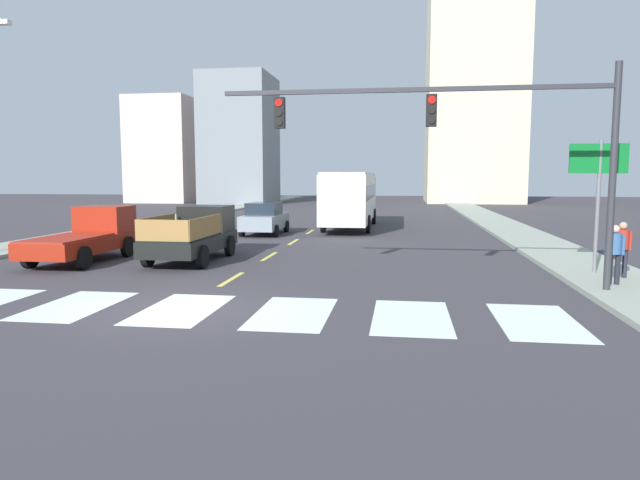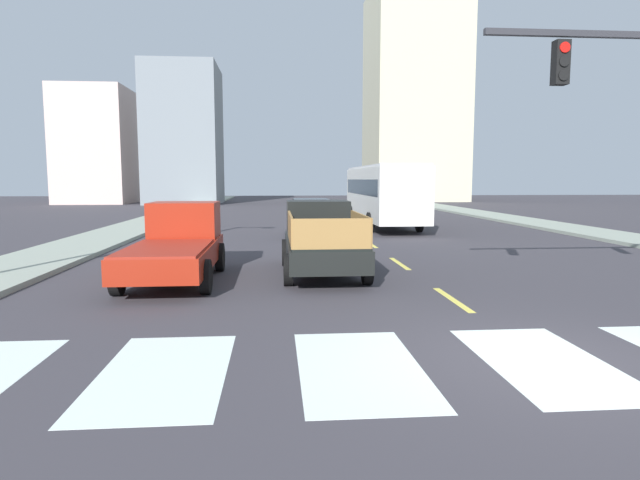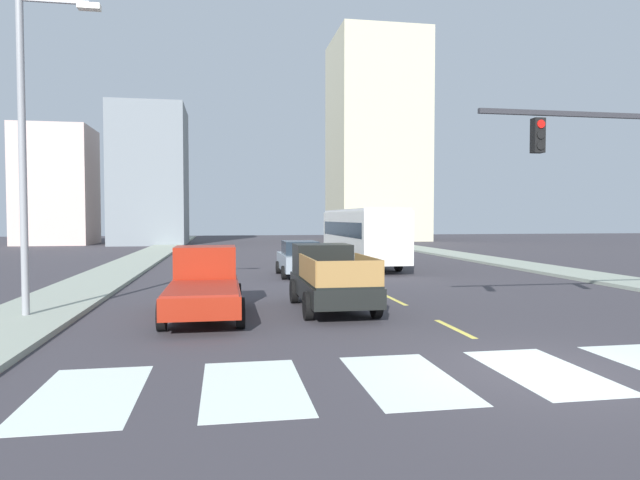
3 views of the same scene
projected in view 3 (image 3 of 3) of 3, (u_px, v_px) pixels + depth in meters
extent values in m
plane|color=#3B373E|center=(543.00, 371.00, 10.23)|extent=(160.00, 160.00, 0.00)
cube|color=#97A090|center=(544.00, 269.00, 29.88)|extent=(2.83, 110.00, 0.15)
cube|color=#97A090|center=(107.00, 277.00, 26.00)|extent=(2.83, 110.00, 0.15)
cube|color=silver|center=(86.00, 395.00, 8.85)|extent=(1.70, 3.25, 0.01)
cube|color=silver|center=(253.00, 386.00, 9.31)|extent=(1.70, 3.25, 0.01)
cube|color=silver|center=(405.00, 378.00, 9.77)|extent=(1.70, 3.25, 0.01)
cube|color=silver|center=(543.00, 371.00, 10.23)|extent=(1.70, 3.25, 0.01)
cube|color=#E4D152|center=(454.00, 329.00, 14.17)|extent=(0.16, 2.40, 0.01)
cube|color=#E4D152|center=(395.00, 300.00, 19.09)|extent=(0.16, 2.40, 0.01)
cube|color=#E4D152|center=(360.00, 283.00, 24.01)|extent=(0.16, 2.40, 0.01)
cube|color=#E4D152|center=(337.00, 272.00, 28.93)|extent=(0.16, 2.40, 0.01)
cube|color=#E4D152|center=(320.00, 264.00, 33.85)|extent=(0.16, 2.40, 0.01)
cube|color=#E4D152|center=(308.00, 258.00, 38.77)|extent=(0.16, 2.40, 0.01)
cube|color=#E4D152|center=(299.00, 254.00, 43.69)|extent=(0.16, 2.40, 0.01)
cube|color=#E4D152|center=(291.00, 250.00, 48.62)|extent=(0.16, 2.40, 0.01)
cube|color=black|center=(332.00, 288.00, 17.03)|extent=(1.96, 5.20, 0.56)
cube|color=black|center=(322.00, 259.00, 18.67)|extent=(1.84, 1.60, 1.00)
cube|color=#19232D|center=(320.00, 253.00, 19.10)|extent=(1.72, 0.08, 0.56)
cube|color=black|center=(338.00, 282.00, 16.08)|extent=(1.84, 3.30, 0.06)
cylinder|color=black|center=(294.00, 291.00, 18.41)|extent=(0.22, 0.80, 0.80)
cylinder|color=black|center=(351.00, 290.00, 18.74)|extent=(0.22, 0.80, 0.80)
cylinder|color=black|center=(308.00, 306.00, 15.34)|extent=(0.22, 0.80, 0.80)
cylinder|color=black|center=(376.00, 304.00, 15.67)|extent=(0.22, 0.80, 0.80)
cube|color=olive|center=(308.00, 269.00, 15.91)|extent=(0.06, 3.17, 0.70)
cube|color=olive|center=(368.00, 268.00, 16.22)|extent=(0.06, 3.17, 0.70)
cube|color=olive|center=(350.00, 274.00, 14.51)|extent=(1.80, 0.06, 0.70)
cube|color=maroon|center=(204.00, 295.00, 15.56)|extent=(1.96, 5.20, 0.56)
cube|color=maroon|center=(205.00, 262.00, 17.20)|extent=(1.84, 1.60, 1.00)
cube|color=#19232D|center=(206.00, 256.00, 17.62)|extent=(1.72, 0.08, 0.56)
cube|color=maroon|center=(202.00, 288.00, 14.61)|extent=(1.84, 3.30, 0.06)
cylinder|color=black|center=(173.00, 298.00, 16.93)|extent=(0.22, 0.80, 0.80)
cylinder|color=black|center=(237.00, 296.00, 17.27)|extent=(0.22, 0.80, 0.80)
cylinder|color=black|center=(162.00, 315.00, 13.86)|extent=(0.22, 0.80, 0.80)
cylinder|color=black|center=(240.00, 313.00, 14.20)|extent=(0.22, 0.80, 0.80)
cube|color=silver|center=(362.00, 235.00, 31.87)|extent=(2.50, 10.80, 2.70)
cube|color=#19232D|center=(362.00, 229.00, 31.86)|extent=(2.52, 9.94, 0.80)
cube|color=silver|center=(362.00, 211.00, 31.82)|extent=(2.40, 10.37, 0.12)
cylinder|color=black|center=(329.00, 255.00, 35.01)|extent=(0.22, 1.00, 1.00)
cylinder|color=black|center=(368.00, 254.00, 35.44)|extent=(0.22, 1.00, 1.00)
cylinder|color=black|center=(352.00, 263.00, 28.79)|extent=(0.22, 1.00, 1.00)
cylinder|color=black|center=(398.00, 262.00, 29.22)|extent=(0.22, 1.00, 1.00)
cube|color=gray|center=(299.00, 262.00, 26.89)|extent=(1.80, 4.40, 0.76)
cube|color=#1E2833|center=(300.00, 248.00, 26.71)|extent=(1.58, 2.11, 0.64)
cylinder|color=black|center=(278.00, 267.00, 28.09)|extent=(0.22, 0.64, 0.64)
cylinder|color=black|center=(313.00, 267.00, 28.40)|extent=(0.22, 0.64, 0.64)
cylinder|color=black|center=(284.00, 273.00, 25.40)|extent=(0.22, 0.64, 0.64)
cylinder|color=black|center=(322.00, 272.00, 25.71)|extent=(0.22, 0.64, 0.64)
cube|color=black|center=(538.00, 136.00, 13.41)|extent=(0.28, 0.24, 0.84)
cylinder|color=red|center=(541.00, 124.00, 13.27)|extent=(0.20, 0.04, 0.20)
cylinder|color=black|center=(541.00, 135.00, 13.28)|extent=(0.20, 0.04, 0.20)
cylinder|color=black|center=(541.00, 146.00, 13.30)|extent=(0.20, 0.04, 0.20)
cylinder|color=gray|center=(23.00, 158.00, 15.14)|extent=(0.20, 0.20, 9.00)
cube|color=gray|center=(54.00, 1.00, 15.12)|extent=(1.80, 0.10, 0.10)
cube|color=silver|center=(89.00, 7.00, 15.28)|extent=(0.60, 0.28, 0.16)
cube|color=beige|center=(376.00, 140.00, 70.22)|extent=(10.92, 11.99, 25.54)
cube|color=gray|center=(150.00, 176.00, 58.85)|extent=(7.54, 8.87, 14.56)
cube|color=beige|center=(57.00, 186.00, 58.49)|extent=(7.36, 7.17, 12.43)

